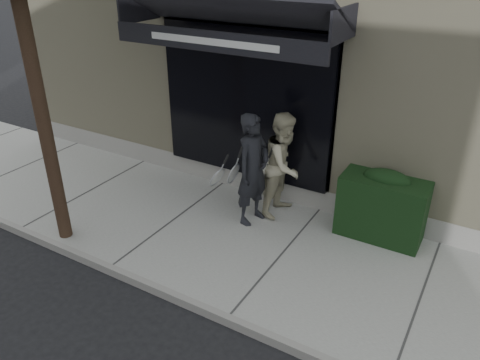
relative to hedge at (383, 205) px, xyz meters
The scene contains 7 objects.
ground 1.79m from the hedge, 131.35° to the right, with size 80.00×80.00×0.00m, color black.
sidewalk 1.77m from the hedge, 131.35° to the right, with size 20.00×3.00×0.12m, color gray.
curb 3.07m from the hedge, 111.45° to the right, with size 20.00×0.10×0.14m, color gray.
building_facade 4.39m from the hedge, 106.65° to the left, with size 14.30×8.04×5.64m.
hedge is the anchor object (origin of this frame).
pedestrian_front 2.10m from the hedge, 162.09° to the right, with size 0.84×0.89×1.86m.
pedestrian_back 1.69m from the hedge, behind, with size 0.75×0.92×1.78m.
Camera 1 is at (2.37, -5.29, 4.30)m, focal length 35.00 mm.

